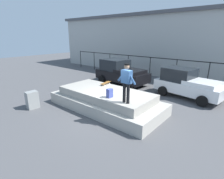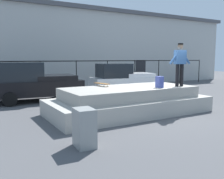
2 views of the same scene
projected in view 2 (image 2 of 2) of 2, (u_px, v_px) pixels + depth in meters
ground_plane at (151, 112)px, 10.04m from camera, size 60.00×60.00×0.00m
concrete_ledge at (129, 101)px, 9.76m from camera, size 6.30×2.83×1.03m
skateboarder at (180, 61)px, 9.86m from camera, size 1.01×0.29×1.71m
skateboard at (102, 84)px, 10.03m from camera, size 0.33×0.85×0.12m
backpack at (159, 82)px, 9.51m from camera, size 0.22×0.30×0.43m
car_black_pickup_near at (34, 82)px, 12.42m from camera, size 4.54×2.52×1.95m
car_white_pickup_mid at (123, 79)px, 15.12m from camera, size 4.30×2.44×1.83m
utility_box at (84, 128)px, 6.01m from camera, size 0.48×0.63×0.95m
fence_row at (76, 69)px, 16.65m from camera, size 24.06×0.06×2.01m
warehouse_building at (52, 48)px, 21.11m from camera, size 32.53×8.55×5.99m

